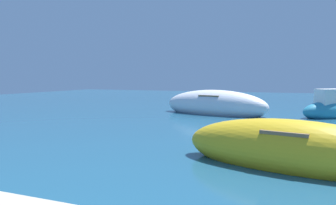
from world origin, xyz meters
The scene contains 3 objects.
moored_boat_2 centered at (-11.98, 13.07, 0.49)m, with size 6.51×3.37×1.76m.
moored_boat_4 centered at (-7.50, 2.87, 0.40)m, with size 5.49×2.69×1.45m.
moored_boat_5 centered at (-5.78, 13.95, 0.43)m, with size 3.97×3.62×1.74m.
Camera 1 is at (-7.17, -5.39, 2.13)m, focal length 36.00 mm.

